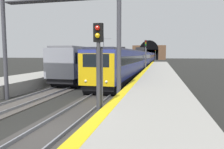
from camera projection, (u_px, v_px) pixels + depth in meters
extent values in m
plane|color=black|center=(46.00, 136.00, 8.37)|extent=(320.00, 320.00, 0.00)
cube|color=#9E9B93|center=(151.00, 132.00, 7.41)|extent=(112.00, 4.13, 1.03)
cube|color=yellow|center=(101.00, 115.00, 7.77)|extent=(112.00, 0.50, 0.01)
cube|color=#383533|center=(46.00, 136.00, 8.37)|extent=(160.00, 2.66, 0.06)
cube|color=gray|center=(30.00, 132.00, 8.52)|extent=(160.00, 0.07, 0.15)
cube|color=gray|center=(63.00, 135.00, 8.20)|extent=(160.00, 0.07, 0.15)
cube|color=navy|center=(123.00, 63.00, 25.17)|extent=(20.22, 3.31, 2.67)
cube|color=black|center=(123.00, 59.00, 25.13)|extent=(19.42, 3.32, 0.78)
cube|color=slate|center=(123.00, 50.00, 25.03)|extent=(19.61, 2.86, 0.20)
cube|color=black|center=(123.00, 75.00, 25.31)|extent=(19.81, 2.95, 0.48)
cylinder|color=black|center=(100.00, 90.00, 16.53)|extent=(0.92, 2.67, 0.86)
cylinder|color=black|center=(106.00, 87.00, 18.27)|extent=(0.92, 2.67, 0.86)
cylinder|color=black|center=(132.00, 73.00, 32.42)|extent=(0.92, 2.67, 0.86)
cylinder|color=black|center=(134.00, 72.00, 34.15)|extent=(0.92, 2.67, 0.86)
cube|color=#E5B20F|center=(96.00, 70.00, 15.41)|extent=(0.18, 2.77, 2.39)
cube|color=black|center=(96.00, 61.00, 15.30)|extent=(0.08, 2.02, 0.96)
sphere|color=#F2EACC|center=(106.00, 82.00, 15.24)|extent=(0.20, 0.20, 0.20)
sphere|color=#F2EACC|center=(86.00, 81.00, 15.63)|extent=(0.20, 0.20, 0.20)
cube|color=navy|center=(140.00, 59.00, 45.35)|extent=(20.22, 3.31, 2.67)
cube|color=black|center=(140.00, 57.00, 45.31)|extent=(19.42, 3.32, 0.96)
cube|color=slate|center=(140.00, 52.00, 45.22)|extent=(19.61, 2.86, 0.20)
cube|color=black|center=(140.00, 66.00, 45.50)|extent=(19.81, 2.95, 0.48)
cylinder|color=black|center=(134.00, 70.00, 37.16)|extent=(0.92, 2.67, 0.86)
cylinder|color=black|center=(135.00, 69.00, 38.90)|extent=(0.92, 2.67, 0.86)
cylinder|color=black|center=(143.00, 66.00, 52.16)|extent=(0.92, 2.67, 0.86)
cylinder|color=black|center=(144.00, 65.00, 53.90)|extent=(0.92, 2.67, 0.86)
cube|color=navy|center=(146.00, 57.00, 65.54)|extent=(20.22, 3.31, 2.67)
cube|color=black|center=(146.00, 56.00, 65.51)|extent=(19.42, 3.32, 0.90)
cube|color=slate|center=(146.00, 53.00, 65.40)|extent=(19.61, 2.86, 0.20)
cube|color=black|center=(146.00, 62.00, 65.68)|extent=(19.81, 2.95, 0.48)
cylinder|color=black|center=(143.00, 65.00, 57.21)|extent=(0.92, 2.67, 0.86)
cylinder|color=black|center=(144.00, 64.00, 58.95)|extent=(0.92, 2.67, 0.86)
cylinder|color=black|center=(148.00, 62.00, 72.47)|extent=(0.92, 2.67, 0.86)
cylinder|color=black|center=(148.00, 62.00, 74.21)|extent=(0.92, 2.67, 0.86)
cube|color=navy|center=(150.00, 57.00, 85.72)|extent=(20.22, 3.31, 2.67)
cube|color=black|center=(150.00, 56.00, 85.68)|extent=(19.42, 3.32, 0.83)
cube|color=slate|center=(150.00, 53.00, 85.58)|extent=(19.61, 2.86, 0.20)
cube|color=black|center=(150.00, 60.00, 85.87)|extent=(19.81, 2.95, 0.48)
cylinder|color=black|center=(148.00, 62.00, 77.41)|extent=(0.92, 2.67, 0.86)
cylinder|color=black|center=(148.00, 62.00, 79.14)|extent=(0.92, 2.67, 0.86)
cylinder|color=black|center=(151.00, 61.00, 92.65)|extent=(0.92, 2.67, 0.86)
cylinder|color=black|center=(151.00, 60.00, 94.39)|extent=(0.92, 2.67, 0.86)
cube|color=black|center=(140.00, 49.00, 45.16)|extent=(1.34, 1.76, 0.90)
cube|color=gray|center=(93.00, 60.00, 28.45)|extent=(20.13, 3.08, 2.77)
cube|color=black|center=(93.00, 57.00, 28.40)|extent=(19.33, 3.11, 1.00)
cube|color=slate|center=(93.00, 49.00, 28.31)|extent=(19.52, 2.64, 0.20)
cube|color=black|center=(93.00, 72.00, 28.60)|extent=(19.72, 2.73, 0.54)
cylinder|color=black|center=(108.00, 70.00, 37.05)|extent=(1.00, 2.68, 0.97)
cylinder|color=black|center=(105.00, 71.00, 35.30)|extent=(1.00, 2.68, 0.97)
cylinder|color=black|center=(73.00, 81.00, 21.96)|extent=(1.00, 2.68, 0.97)
cylinder|color=black|center=(65.00, 83.00, 20.21)|extent=(1.00, 2.68, 0.97)
cube|color=yellow|center=(110.00, 59.00, 38.27)|extent=(0.15, 2.78, 2.56)
cube|color=black|center=(110.00, 56.00, 38.25)|extent=(0.06, 2.03, 1.00)
sphere|color=#F2EACC|center=(105.00, 64.00, 38.59)|extent=(0.20, 0.20, 0.20)
sphere|color=#F2EACC|center=(114.00, 64.00, 38.25)|extent=(0.20, 0.20, 0.20)
cube|color=gray|center=(121.00, 58.00, 48.57)|extent=(20.13, 3.08, 2.77)
cube|color=black|center=(121.00, 56.00, 48.53)|extent=(19.33, 3.11, 0.78)
cube|color=slate|center=(121.00, 51.00, 48.43)|extent=(19.52, 2.64, 0.20)
cube|color=black|center=(121.00, 65.00, 48.73)|extent=(19.72, 2.73, 0.54)
cylinder|color=black|center=(126.00, 64.00, 57.17)|extent=(1.00, 2.68, 0.97)
cylinder|color=black|center=(125.00, 65.00, 55.42)|extent=(1.00, 2.68, 0.97)
cylinder|color=black|center=(115.00, 68.00, 42.10)|extent=(1.00, 2.68, 0.97)
cylinder|color=black|center=(113.00, 69.00, 40.35)|extent=(1.00, 2.68, 0.97)
cube|color=black|center=(121.00, 49.00, 48.38)|extent=(1.32, 1.75, 0.90)
cylinder|color=#38383D|center=(99.00, 87.00, 8.78)|extent=(0.16, 0.16, 3.73)
cube|color=black|center=(98.00, 33.00, 8.56)|extent=(0.20, 0.38, 0.75)
cube|color=#38383D|center=(100.00, 87.00, 8.91)|extent=(0.04, 0.28, 3.36)
sphere|color=red|center=(97.00, 28.00, 8.42)|extent=(0.20, 0.20, 0.20)
sphere|color=yellow|center=(97.00, 36.00, 8.45)|extent=(0.20, 0.20, 0.20)
cylinder|color=#4C4C54|center=(145.00, 60.00, 35.55)|extent=(0.16, 0.16, 4.51)
cube|color=black|center=(146.00, 43.00, 35.29)|extent=(0.20, 0.38, 1.05)
cube|color=#4C4C54|center=(146.00, 60.00, 35.69)|extent=(0.04, 0.28, 4.06)
sphere|color=red|center=(146.00, 41.00, 35.13)|extent=(0.20, 0.20, 0.20)
sphere|color=yellow|center=(146.00, 43.00, 35.16)|extent=(0.20, 0.20, 0.20)
sphere|color=green|center=(146.00, 45.00, 35.19)|extent=(0.20, 0.20, 0.20)
cylinder|color=#4C4C54|center=(155.00, 57.00, 100.21)|extent=(0.16, 0.16, 4.15)
cube|color=black|center=(155.00, 51.00, 99.97)|extent=(0.20, 0.38, 1.05)
cube|color=#4C4C54|center=(155.00, 57.00, 100.35)|extent=(0.04, 0.28, 3.73)
sphere|color=red|center=(155.00, 50.00, 99.81)|extent=(0.20, 0.20, 0.20)
sphere|color=yellow|center=(155.00, 51.00, 99.84)|extent=(0.20, 0.20, 0.20)
sphere|color=green|center=(155.00, 52.00, 99.87)|extent=(0.20, 0.20, 0.20)
cylinder|color=#3F3F47|center=(5.00, 49.00, 14.91)|extent=(0.28, 0.28, 7.18)
cylinder|color=#3F3F47|center=(119.00, 49.00, 13.08)|extent=(0.28, 0.28, 7.18)
cube|color=#2D2D33|center=(57.00, 0.00, 13.69)|extent=(0.70, 7.38, 0.08)
cube|color=brown|center=(149.00, 53.00, 121.43)|extent=(2.59, 18.86, 8.24)
cube|color=black|center=(149.00, 55.00, 120.24)|extent=(0.12, 10.56, 5.77)
cylinder|color=black|center=(149.00, 50.00, 119.97)|extent=(0.12, 10.56, 10.56)
cylinder|color=#595B60|center=(104.00, 51.00, 58.57)|extent=(0.22, 0.22, 8.03)
cylinder|color=#595B60|center=(107.00, 39.00, 58.00)|extent=(0.08, 2.17, 0.08)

